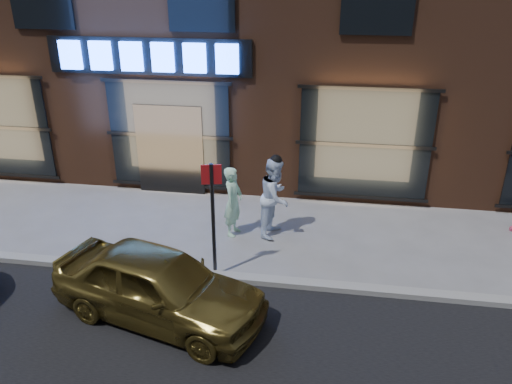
% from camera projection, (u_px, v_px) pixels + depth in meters
% --- Properties ---
extents(ground, '(90.00, 90.00, 0.00)m').
position_uv_depth(ground, '(115.00, 270.00, 10.10)').
color(ground, slate).
rests_on(ground, ground).
extents(curb, '(60.00, 0.25, 0.12)m').
position_uv_depth(curb, '(114.00, 267.00, 10.07)').
color(curb, gray).
rests_on(curb, ground).
extents(man_bowtie, '(0.49, 0.65, 1.62)m').
position_uv_depth(man_bowtie, '(233.00, 201.00, 11.15)').
color(man_bowtie, '#BBF6D6').
rests_on(man_bowtie, ground).
extents(man_cap, '(0.87, 1.02, 1.83)m').
position_uv_depth(man_cap, '(275.00, 197.00, 11.12)').
color(man_cap, white).
rests_on(man_cap, ground).
extents(gold_sedan, '(4.06, 2.49, 1.29)m').
position_uv_depth(gold_sedan, '(158.00, 285.00, 8.49)').
color(gold_sedan, brown).
rests_on(gold_sedan, ground).
extents(sign_post, '(0.37, 0.12, 2.36)m').
position_uv_depth(sign_post, '(213.00, 210.00, 9.35)').
color(sign_post, '#262628').
rests_on(sign_post, ground).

